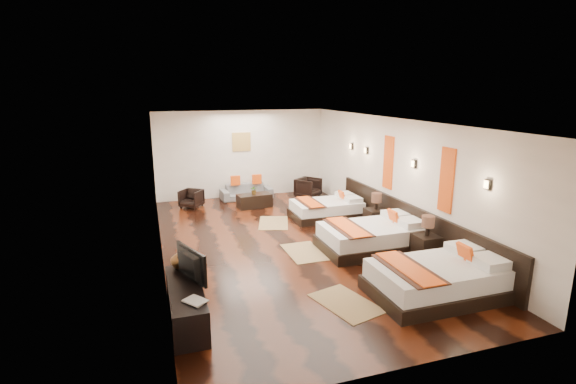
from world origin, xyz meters
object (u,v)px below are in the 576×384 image
object	(u,v)px
coffee_table	(254,201)
table_plant	(254,190)
tv	(186,265)
figurine	(180,258)
nightstand_b	(376,217)
sofa	(246,192)
bed_mid	(373,237)
bed_far	(327,209)
book	(189,304)
bed_near	(439,279)
tv_console	(186,303)
armchair_right	(308,188)
armchair_left	(191,198)
nightstand_a	(426,245)

from	to	relation	value
coffee_table	table_plant	size ratio (longest dim) A/B	3.84
tv	figurine	distance (m)	0.55
nightstand_b	sofa	size ratio (longest dim) A/B	0.58
tv	table_plant	world-z (taller)	tv
tv	table_plant	distance (m)	6.24
bed_mid	bed_far	bearing A→B (deg)	90.10
book	table_plant	xyz separation A→B (m)	(2.54, 6.54, -0.03)
nightstand_b	sofa	world-z (taller)	nightstand_b
bed_near	book	size ratio (longest dim) A/B	7.13
bed_mid	coffee_table	size ratio (longest dim) A/B	2.24
tv_console	armchair_right	size ratio (longest dim) A/B	2.57
tv_console	armchair_left	bearing A→B (deg)	83.49
nightstand_b	tv	distance (m)	5.63
sofa	coffee_table	world-z (taller)	sofa
bed_far	nightstand_b	world-z (taller)	nightstand_b
book	table_plant	size ratio (longest dim) A/B	1.23
nightstand_a	armchair_right	bearing A→B (deg)	94.47
nightstand_a	bed_near	bearing A→B (deg)	-118.18
bed_far	table_plant	distance (m)	2.36
figurine	table_plant	world-z (taller)	figurine
bed_far	figurine	distance (m)	5.49
nightstand_a	figurine	bearing A→B (deg)	-178.73
tv	table_plant	size ratio (longest dim) A/B	3.44
coffee_table	sofa	bearing A→B (deg)	90.00
bed_far	armchair_right	distance (m)	2.31
bed_far	nightstand_b	bearing A→B (deg)	-60.26
bed_mid	bed_far	size ratio (longest dim) A/B	1.17
table_plant	tv	bearing A→B (deg)	-113.52
figurine	sofa	distance (m)	6.75
armchair_right	coffee_table	distance (m)	2.06
bed_near	figurine	xyz separation A→B (m)	(-4.20, 1.28, 0.42)
armchair_left	sofa	bearing A→B (deg)	51.32
figurine	table_plant	bearing A→B (deg)	63.89
tv	armchair_left	size ratio (longest dim) A/B	1.51
armchair_right	table_plant	distance (m)	2.07
bed_mid	bed_far	distance (m)	2.51
bed_near	figurine	distance (m)	4.41
sofa	bed_near	bearing A→B (deg)	-80.83
sofa	armchair_right	xyz separation A→B (m)	(1.96, -0.43, 0.08)
bed_far	book	distance (m)	6.44
tv	sofa	bearing A→B (deg)	-41.87
bed_near	tv	size ratio (longest dim) A/B	2.54
tv	armchair_left	world-z (taller)	tv
book	bed_mid	bearing A→B (deg)	29.42
bed_mid	tv	world-z (taller)	tv
armchair_left	figurine	bearing A→B (deg)	-60.96
nightstand_a	tv	bearing A→B (deg)	-172.47
tv	sofa	xyz separation A→B (m)	(2.49, 6.78, -0.57)
sofa	coffee_table	xyz separation A→B (m)	(-0.00, -1.05, -0.04)
bed_far	book	size ratio (longest dim) A/B	5.98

